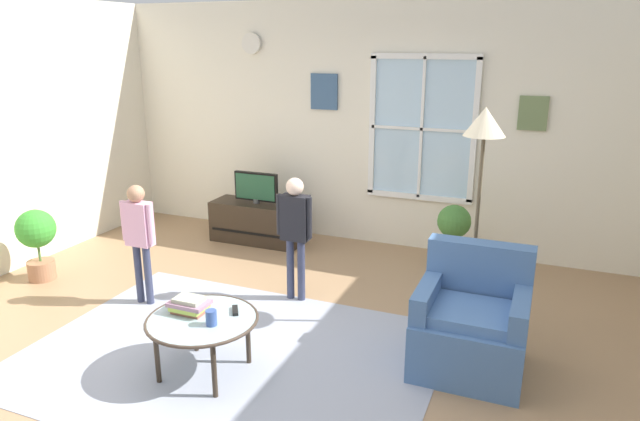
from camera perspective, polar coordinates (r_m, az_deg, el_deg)
The scene contains 15 objects.
ground_plane at distance 4.45m, azimuth -6.60°, elevation -14.61°, with size 6.85×6.29×0.02m, color #9E7A56.
back_wall at distance 6.55m, azimuth 5.46°, elevation 8.42°, with size 6.25×0.17×2.72m.
area_rug at distance 4.51m, azimuth -8.94°, elevation -14.00°, with size 3.04×2.25×0.01m, color #999EAD.
tv_stand at distance 6.76m, azimuth -6.25°, elevation -1.17°, with size 1.08×0.42×0.47m.
television at distance 6.64m, azimuth -6.37°, elevation 2.33°, with size 0.54×0.08×0.36m.
armchair at distance 4.32m, azimuth 14.83°, elevation -10.96°, with size 0.76×0.74×0.87m.
coffee_table at distance 4.15m, azimuth -11.62°, elevation -10.77°, with size 0.79×0.79×0.43m.
book_stack at distance 4.22m, azimuth -12.85°, elevation -9.14°, with size 0.28×0.19×0.11m.
cup at distance 4.02m, azimuth -10.76°, elevation -10.43°, with size 0.08×0.08×0.11m, color #334C8C.
remote_near_books at distance 4.19m, azimuth -8.43°, elevation -9.79°, with size 0.04×0.14×0.02m, color black.
person_pink_shirt at distance 5.25m, azimuth -17.54°, elevation -1.92°, with size 0.33×0.15×1.10m.
person_black_shirt at distance 5.08m, azimuth -2.48°, elevation -1.43°, with size 0.34×0.16×1.14m.
potted_plant_by_window at distance 5.97m, azimuth 13.11°, elevation -2.19°, with size 0.34×0.34×0.70m.
potted_plant_corner at distance 6.24m, azimuth -26.33°, elevation -2.37°, with size 0.37×0.37×0.72m.
floor_lamp at distance 4.59m, azimuth 15.91°, elevation 6.26°, with size 0.32×0.32×1.80m.
Camera 1 is at (1.89, -3.31, 2.28)m, focal length 32.19 mm.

